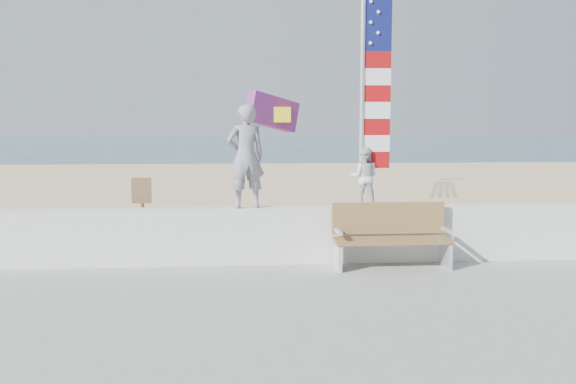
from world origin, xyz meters
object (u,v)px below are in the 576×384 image
at_px(child, 364,177).
at_px(flag, 370,87).
at_px(bench, 391,235).
at_px(adult, 246,156).

bearing_deg(child, flag, -166.10).
bearing_deg(bench, child, 126.63).
bearing_deg(flag, child, 179.79).
distance_m(adult, bench, 2.59).
bearing_deg(adult, child, 167.27).
relative_size(adult, child, 1.71).
distance_m(child, bench, 1.04).
xyz_separation_m(adult, bench, (2.25, -0.45, -1.21)).
xyz_separation_m(child, flag, (0.07, -0.00, 1.43)).
xyz_separation_m(adult, child, (1.91, 0.00, -0.34)).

